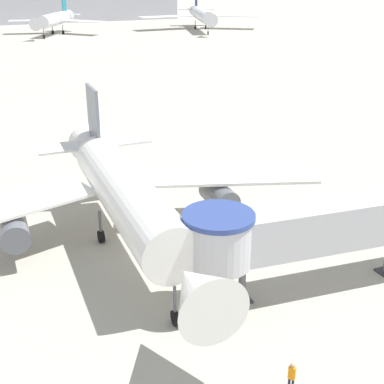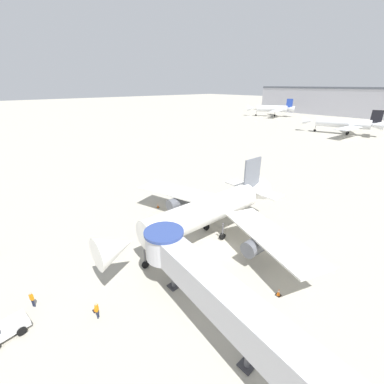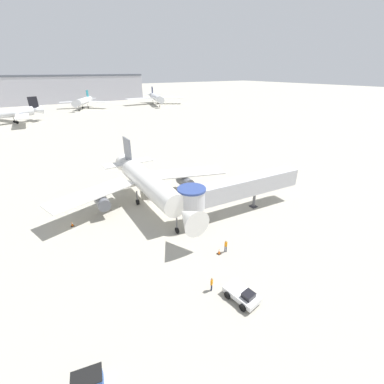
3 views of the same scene
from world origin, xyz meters
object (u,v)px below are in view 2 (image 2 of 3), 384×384
at_px(traffic_cone_near_nose, 95,308).
at_px(ground_crew_marshaller, 97,310).
at_px(pushback_tug_white, 2,330).
at_px(traffic_cone_starboard_wing, 279,292).
at_px(main_airplane, 207,212).
at_px(traffic_cone_port_wing, 158,206).
at_px(jet_bridge, 210,287).
at_px(background_jet_black_tail, 344,123).
at_px(ground_crew_wing_walker, 32,299).
at_px(background_jet_blue_tail, 273,109).

relative_size(traffic_cone_near_nose, ground_crew_marshaller, 0.44).
relative_size(pushback_tug_white, traffic_cone_starboard_wing, 4.59).
height_order(main_airplane, traffic_cone_near_nose, main_airplane).
height_order(pushback_tug_white, ground_crew_marshaller, ground_crew_marshaller).
bearing_deg(traffic_cone_port_wing, main_airplane, -2.19).
bearing_deg(traffic_cone_near_nose, jet_bridge, 40.07).
xyz_separation_m(pushback_tug_white, ground_crew_marshaller, (3.50, 6.74, 0.33)).
relative_size(jet_bridge, traffic_cone_port_wing, 28.84).
xyz_separation_m(main_airplane, background_jet_black_tail, (-18.78, 99.70, 0.41)).
height_order(main_airplane, traffic_cone_port_wing, main_airplane).
relative_size(main_airplane, ground_crew_wing_walker, 18.30).
bearing_deg(background_jet_blue_tail, pushback_tug_white, -7.43).
height_order(main_airplane, ground_crew_wing_walker, main_airplane).
bearing_deg(traffic_cone_port_wing, pushback_tug_white, -63.81).
height_order(pushback_tug_white, ground_crew_wing_walker, ground_crew_wing_walker).
relative_size(jet_bridge, background_jet_black_tail, 0.66).
xyz_separation_m(ground_crew_marshaller, ground_crew_wing_walker, (-5.36, -4.10, -0.01)).
xyz_separation_m(main_airplane, traffic_cone_near_nose, (1.89, -16.50, -3.76)).
relative_size(traffic_cone_port_wing, ground_crew_marshaller, 0.43).
height_order(traffic_cone_near_nose, background_jet_black_tail, background_jet_black_tail).
relative_size(main_airplane, background_jet_blue_tail, 1.17).
bearing_deg(traffic_cone_near_nose, pushback_tug_white, -110.38).
relative_size(main_airplane, traffic_cone_starboard_wing, 38.19).
distance_m(main_airplane, pushback_tug_white, 23.62).
bearing_deg(traffic_cone_near_nose, main_airplane, 96.54).
bearing_deg(background_jet_blue_tail, ground_crew_wing_walker, -7.62).
height_order(jet_bridge, traffic_cone_near_nose, jet_bridge).
height_order(traffic_cone_port_wing, background_jet_black_tail, background_jet_black_tail).
relative_size(background_jet_blue_tail, background_jet_black_tail, 0.82).
bearing_deg(background_jet_black_tail, traffic_cone_near_nose, -5.05).
xyz_separation_m(background_jet_blue_tail, background_jet_black_tail, (56.33, -34.68, -0.32)).
distance_m(main_airplane, traffic_cone_port_wing, 12.95).
distance_m(ground_crew_marshaller, ground_crew_wing_walker, 6.74).
bearing_deg(jet_bridge, background_jet_black_tail, 110.14).
xyz_separation_m(ground_crew_marshaller, background_jet_blue_tail, (-77.95, 150.99, 3.86)).
relative_size(traffic_cone_near_nose, ground_crew_wing_walker, 0.45).
xyz_separation_m(pushback_tug_white, ground_crew_wing_walker, (-1.85, 2.64, 0.33)).
relative_size(pushback_tug_white, ground_crew_wing_walker, 2.20).
xyz_separation_m(ground_crew_wing_walker, background_jet_blue_tail, (-72.59, 155.09, 3.87)).
xyz_separation_m(jet_bridge, traffic_cone_port_wing, (-22.51, 10.04, -3.96)).
relative_size(pushback_tug_white, background_jet_black_tail, 0.12).
xyz_separation_m(jet_bridge, traffic_cone_near_nose, (-8.24, -6.93, -3.95)).
height_order(jet_bridge, ground_crew_marshaller, jet_bridge).
relative_size(jet_bridge, pushback_tug_white, 5.75).
relative_size(jet_bridge, background_jet_blue_tail, 0.81).
height_order(ground_crew_marshaller, ground_crew_wing_walker, ground_crew_marshaller).
relative_size(main_airplane, background_jet_black_tail, 0.96).
bearing_deg(main_airplane, jet_bridge, -41.97).
bearing_deg(traffic_cone_starboard_wing, traffic_cone_near_nose, -125.45).
xyz_separation_m(traffic_cone_near_nose, ground_crew_wing_walker, (-4.40, -4.21, 0.63)).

